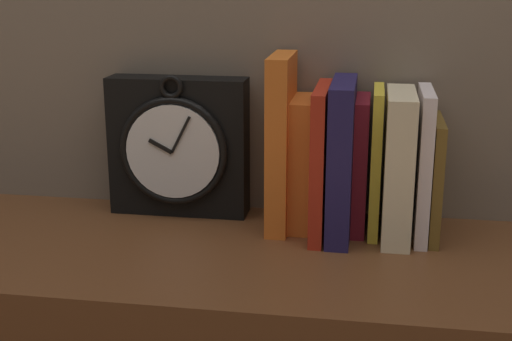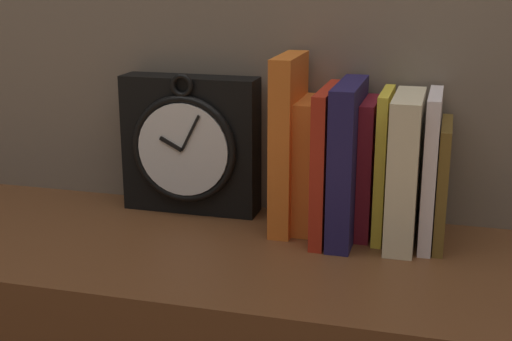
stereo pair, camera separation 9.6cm
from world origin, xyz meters
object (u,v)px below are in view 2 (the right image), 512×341
at_px(book_slot5_yellow, 383,164).
at_px(book_slot6_cream, 405,169).
at_px(clock, 190,145).
at_px(book_slot4_maroon, 368,168).
at_px(book_slot7_white, 431,169).
at_px(book_slot0_orange, 288,143).
at_px(book_slot3_navy, 347,161).
at_px(book_slot1_orange, 310,164).
at_px(book_slot2_red, 327,163).
at_px(book_slot8_brown, 443,183).

xyz_separation_m(book_slot5_yellow, book_slot6_cream, (0.03, -0.02, -0.00)).
xyz_separation_m(clock, book_slot6_cream, (0.34, -0.04, -0.00)).
relative_size(book_slot4_maroon, book_slot7_white, 0.92).
xyz_separation_m(book_slot0_orange, book_slot3_navy, (0.09, -0.02, -0.02)).
xyz_separation_m(book_slot1_orange, book_slot3_navy, (0.06, -0.02, 0.02)).
xyz_separation_m(book_slot4_maroon, book_slot7_white, (0.09, -0.01, 0.01)).
bearing_deg(book_slot6_cream, book_slot4_maroon, 159.78).
height_order(book_slot6_cream, book_slot7_white, book_slot7_white).
height_order(book_slot2_red, book_slot3_navy, book_slot3_navy).
bearing_deg(book_slot5_yellow, book_slot7_white, -7.10).
xyz_separation_m(clock, book_slot7_white, (0.37, -0.04, -0.00)).
bearing_deg(book_slot3_navy, book_slot4_maroon, 41.65).
height_order(book_slot1_orange, book_slot5_yellow, book_slot5_yellow).
relative_size(book_slot5_yellow, book_slot8_brown, 1.23).
relative_size(book_slot5_yellow, book_slot7_white, 0.99).
bearing_deg(clock, book_slot3_navy, -10.40).
xyz_separation_m(clock, book_slot0_orange, (0.17, -0.03, 0.02)).
distance_m(book_slot2_red, book_slot4_maroon, 0.06).
distance_m(clock, book_slot7_white, 0.37).
bearing_deg(book_slot0_orange, book_slot7_white, -1.33).
bearing_deg(book_slot3_navy, book_slot5_yellow, 22.04).
height_order(book_slot1_orange, book_slot8_brown, book_slot1_orange).
relative_size(clock, book_slot8_brown, 1.30).
xyz_separation_m(book_slot4_maroon, book_slot5_yellow, (0.02, -0.00, 0.01)).
distance_m(book_slot0_orange, book_slot8_brown, 0.23).
distance_m(clock, book_slot2_red, 0.23).
relative_size(book_slot2_red, book_slot8_brown, 1.25).
relative_size(clock, book_slot1_orange, 1.16).
bearing_deg(book_slot4_maroon, book_slot5_yellow, -11.22).
bearing_deg(book_slot8_brown, book_slot3_navy, -174.14).
xyz_separation_m(book_slot1_orange, book_slot6_cream, (0.14, -0.02, 0.01)).
xyz_separation_m(clock, book_slot5_yellow, (0.31, -0.03, -0.00)).
relative_size(book_slot0_orange, book_slot8_brown, 1.49).
distance_m(book_slot5_yellow, book_slot6_cream, 0.04).
bearing_deg(book_slot2_red, clock, 168.49).
bearing_deg(book_slot2_red, book_slot4_maroon, 22.15).
distance_m(book_slot3_navy, book_slot5_yellow, 0.05).
height_order(clock, book_slot4_maroon, clock).
xyz_separation_m(clock, book_slot1_orange, (0.20, -0.02, -0.01)).
bearing_deg(clock, book_slot0_orange, -10.42).
bearing_deg(book_slot0_orange, book_slot1_orange, 14.17).
height_order(book_slot0_orange, book_slot7_white, book_slot0_orange).
bearing_deg(clock, book_slot8_brown, -4.89).
xyz_separation_m(book_slot0_orange, book_slot2_red, (0.06, -0.02, -0.02)).
xyz_separation_m(book_slot2_red, book_slot6_cream, (0.11, 0.00, -0.00)).
relative_size(book_slot7_white, book_slot8_brown, 1.24).
distance_m(book_slot3_navy, book_slot6_cream, 0.08).
bearing_deg(book_slot5_yellow, clock, 174.93).
bearing_deg(book_slot4_maroon, book_slot1_orange, -179.97).
height_order(book_slot2_red, book_slot8_brown, book_slot2_red).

